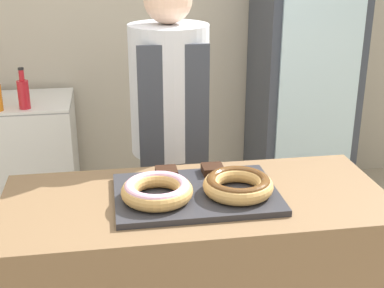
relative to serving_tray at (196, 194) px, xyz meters
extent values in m
cube|color=#BCB29E|center=(0.00, 2.13, 0.43)|extent=(8.00, 0.06, 2.70)
cube|color=#2D2D33|center=(0.00, 0.00, 0.00)|extent=(0.62, 0.43, 0.02)
torus|color=tan|center=(-0.15, -0.04, 0.04)|extent=(0.27, 0.27, 0.06)
torus|color=#EFADC6|center=(-0.15, -0.04, 0.06)|extent=(0.24, 0.24, 0.04)
torus|color=tan|center=(0.15, -0.04, 0.04)|extent=(0.27, 0.27, 0.06)
torus|color=brown|center=(0.15, -0.04, 0.06)|extent=(0.24, 0.24, 0.04)
cube|color=black|center=(-0.10, 0.16, 0.03)|extent=(0.09, 0.09, 0.03)
cube|color=black|center=(0.10, 0.16, 0.03)|extent=(0.09, 0.09, 0.03)
cylinder|color=#4C4C51|center=(-0.02, 0.69, -0.50)|extent=(0.28, 0.28, 0.84)
cylinder|color=silver|center=(-0.02, 0.69, 0.23)|extent=(0.39, 0.39, 0.63)
cube|color=#383D47|center=(-0.02, 0.51, -0.18)|extent=(0.33, 0.02, 1.32)
cube|color=#333842|center=(1.08, 1.77, -0.06)|extent=(0.67, 0.60, 1.73)
cube|color=silver|center=(1.08, 1.46, -0.03)|extent=(0.55, 0.02, 1.38)
cube|color=white|center=(-1.06, 1.77, -0.51)|extent=(0.98, 0.57, 0.83)
cylinder|color=red|center=(-0.84, 1.57, 0.00)|extent=(0.07, 0.07, 0.18)
cylinder|color=red|center=(-0.84, 1.57, 0.13)|extent=(0.03, 0.03, 0.07)
cylinder|color=black|center=(-0.84, 1.57, 0.17)|extent=(0.04, 0.04, 0.01)
camera|label=1|loc=(-0.31, -1.83, 0.91)|focal=50.00mm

